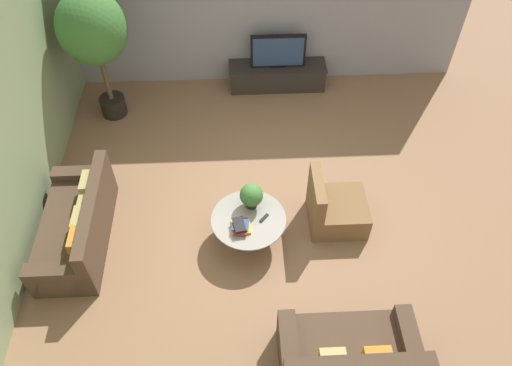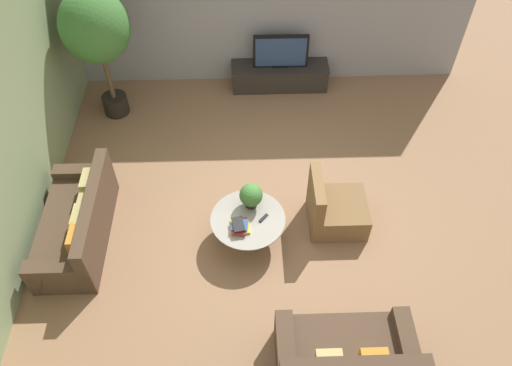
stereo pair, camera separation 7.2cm
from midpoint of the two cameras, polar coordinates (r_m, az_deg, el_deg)
ground_plane at (r=7.37m, az=0.72°, el=-3.15°), size 24.00×24.00×0.00m
back_wall_stone at (r=8.91m, az=-0.42°, el=19.89°), size 7.40×0.12×3.00m
side_wall_left at (r=7.05m, az=-26.86°, el=5.03°), size 0.12×7.40×3.00m
media_console at (r=9.35m, az=2.21°, el=12.18°), size 1.76×0.50×0.45m
television at (r=9.05m, az=2.31°, el=14.81°), size 0.97×0.13×0.62m
coffee_table at (r=6.84m, az=-1.15°, el=-4.76°), size 1.02×1.02×0.44m
couch_by_wall at (r=7.27m, az=-19.96°, el=-4.70°), size 0.84×1.83×0.84m
couch_near_entry at (r=6.05m, az=10.19°, el=-18.80°), size 1.56×0.84×0.84m
armchair_wicker at (r=7.13m, az=8.64°, el=-2.90°), size 0.80×0.76×0.86m
potted_palm_tall at (r=8.32m, az=-18.38°, el=16.08°), size 1.07×1.07×2.27m
potted_plant_tabletop at (r=6.70m, az=-0.84°, el=-1.46°), size 0.32×0.32×0.38m
book_stack at (r=6.60m, az=-2.09°, el=-4.94°), size 0.26×0.30×0.11m
remote_black at (r=6.72m, az=0.62°, el=-4.02°), size 0.13×0.15×0.02m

